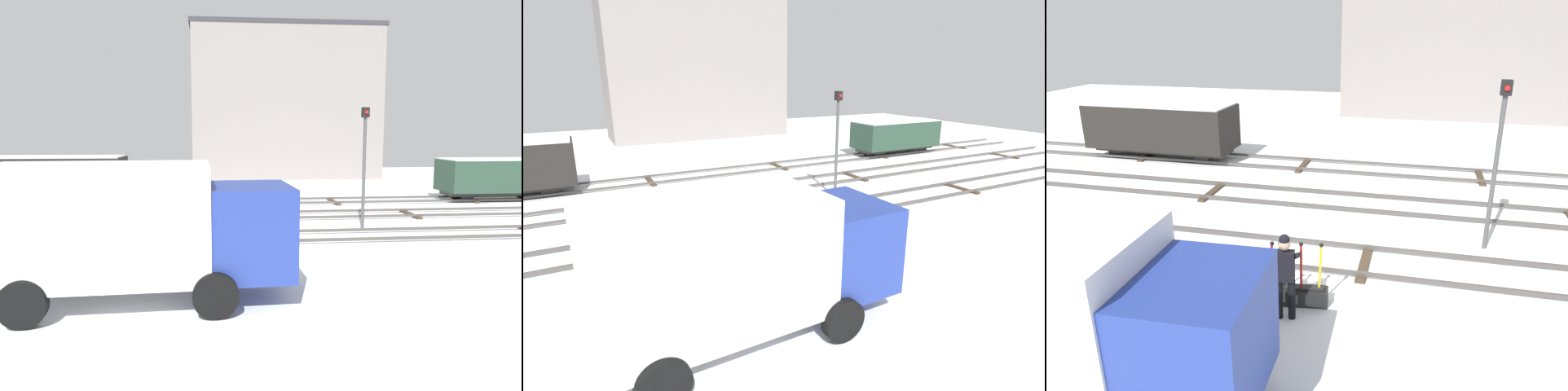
{
  "view_description": "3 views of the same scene",
  "coord_description": "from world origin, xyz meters",
  "views": [
    {
      "loc": [
        -2.52,
        -15.63,
        3.6
      ],
      "look_at": [
        -0.67,
        2.75,
        1.11
      ],
      "focal_mm": 33.59,
      "sensor_mm": 36.0,
      "label": 1
    },
    {
      "loc": [
        -6.81,
        -12.33,
        5.14
      ],
      "look_at": [
        -0.24,
        0.17,
        0.91
      ],
      "focal_mm": 28.46,
      "sensor_mm": 36.0,
      "label": 2
    },
    {
      "loc": [
        1.04,
        -10.64,
        5.72
      ],
      "look_at": [
        -1.58,
        0.47,
        1.53
      ],
      "focal_mm": 32.88,
      "sensor_mm": 36.0,
      "label": 3
    }
  ],
  "objects": [
    {
      "name": "perched_bird_roof_left",
      "position": [
        2.01,
        20.66,
        11.33
      ],
      "size": [
        0.25,
        0.27,
        0.13
      ],
      "rotation": [
        0.0,
        0.0,
        4.02
      ],
      "color": "#333338",
      "rests_on": "apartment_building"
    },
    {
      "name": "track_siding_far",
      "position": [
        0.0,
        7.93,
        0.11
      ],
      "size": [
        44.0,
        1.94,
        0.18
      ],
      "color": "#4C4742",
      "rests_on": "ground_plane"
    },
    {
      "name": "freight_car_back_track",
      "position": [
        12.0,
        7.93,
        1.26
      ],
      "size": [
        5.64,
        2.26,
        2.16
      ],
      "rotation": [
        0.0,
        0.0,
        -0.0
      ],
      "color": "#2D2B28",
      "rests_on": "ground_plane"
    },
    {
      "name": "track_siding_near",
      "position": [
        0.0,
        4.04,
        0.11
      ],
      "size": [
        44.0,
        1.94,
        0.18
      ],
      "color": "#4C4742",
      "rests_on": "ground_plane"
    },
    {
      "name": "rail_worker",
      "position": [
        -1.3,
        -2.62,
        1.07
      ],
      "size": [
        0.6,
        0.73,
        1.87
      ],
      "rotation": [
        0.0,
        0.0,
        0.13
      ],
      "color": "black",
      "rests_on": "ground_plane"
    },
    {
      "name": "apartment_building",
      "position": [
        3.06,
        21.67,
        5.64
      ],
      "size": [
        14.12,
        5.27,
        11.28
      ],
      "color": "gray",
      "rests_on": "ground_plane"
    },
    {
      "name": "delivery_truck",
      "position": [
        -4.05,
        -5.53,
        1.65
      ],
      "size": [
        6.2,
        2.65,
        2.92
      ],
      "rotation": [
        0.0,
        0.0,
        0.04
      ],
      "color": "navy",
      "rests_on": "ground_plane"
    },
    {
      "name": "track_main_line",
      "position": [
        0.0,
        0.0,
        0.11
      ],
      "size": [
        44.0,
        1.94,
        0.18
      ],
      "color": "#4C4742",
      "rests_on": "ground_plane"
    },
    {
      "name": "freight_car_mid_siding",
      "position": [
        -9.85,
        7.93,
        1.38
      ],
      "size": [
        6.42,
        2.36,
        2.4
      ],
      "rotation": [
        0.0,
        0.0,
        -0.02
      ],
      "color": "#2D2B28",
      "rests_on": "ground_plane"
    },
    {
      "name": "signal_post",
      "position": [
        3.01,
        1.65,
        2.66
      ],
      "size": [
        0.24,
        0.32,
        4.41
      ],
      "color": "#4C4C4C",
      "rests_on": "ground_plane"
    },
    {
      "name": "switch_lever_frame",
      "position": [
        -1.3,
        -2.09,
        0.25
      ],
      "size": [
        1.55,
        0.56,
        1.45
      ],
      "rotation": [
        0.0,
        0.0,
        0.13
      ],
      "color": "black",
      "rests_on": "ground_plane"
    },
    {
      "name": "ground_plane",
      "position": [
        0.0,
        0.0,
        0.0
      ],
      "size": [
        60.0,
        60.0,
        0.0
      ],
      "primitive_type": "plane",
      "color": "white"
    }
  ]
}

